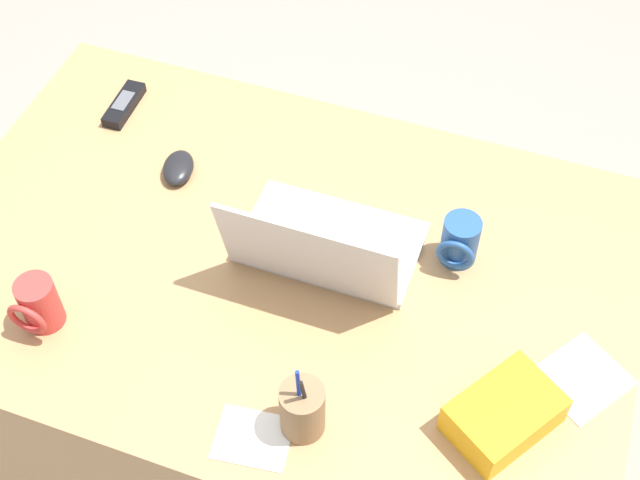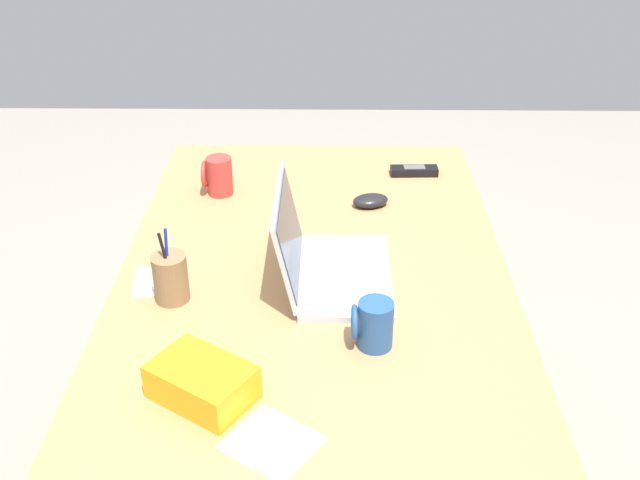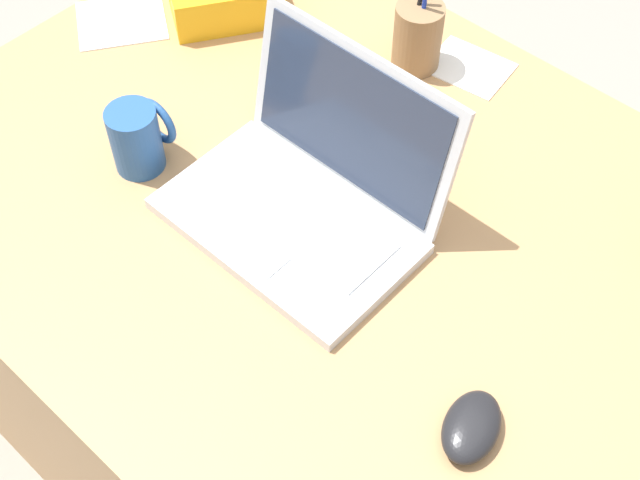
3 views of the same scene
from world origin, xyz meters
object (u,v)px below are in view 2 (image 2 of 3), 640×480
Objects in this scene: coffee_mug_tall at (218,176)px; cordless_phone at (414,171)px; snack_bag at (202,382)px; computer_mouse at (371,201)px; coffee_mug_white at (373,324)px; laptop at (327,262)px; pen_holder at (171,278)px.

coffee_mug_tall is 0.58m from cordless_phone.
coffee_mug_tall is 0.59× the size of snack_bag.
coffee_mug_white reaches higher than computer_mouse.
laptop is 3.20× the size of coffee_mug_tall.
coffee_mug_tall is 0.53m from pen_holder.
computer_mouse is 0.96× the size of coffee_mug_white.
computer_mouse is 0.56× the size of pen_holder.
laptop is 0.54m from coffee_mug_tall.
computer_mouse is (0.37, -0.12, -0.03)m from laptop.
laptop is 2.48× the size of cordless_phone.
coffee_mug_tall is at bearing 35.02° from laptop.
computer_mouse is 0.65m from pen_holder.
laptop is at bearing -76.20° from pen_holder.
cordless_phone is at bearing -11.31° from coffee_mug_white.
coffee_mug_tall reaches higher than cordless_phone.
coffee_mug_white is at bearing 168.69° from cordless_phone.
computer_mouse is at bearing -17.77° from laptop.
laptop reaches higher than cordless_phone.
snack_bag is (-0.77, 0.35, 0.02)m from computer_mouse.
pen_holder is 0.97× the size of snack_bag.
coffee_mug_tall is at bearing 64.99° from computer_mouse.
coffee_mug_white is 0.58× the size of pen_holder.
pen_holder is (-0.53, 0.04, 0.00)m from coffee_mug_tall.
computer_mouse is 0.70× the size of cordless_phone.
coffee_mug_white is at bearing -109.92° from pen_holder.
pen_holder is at bearing 118.86° from computer_mouse.
laptop is 1.97× the size of pen_holder.
laptop reaches higher than coffee_mug_tall.
snack_bag is (-0.84, -0.08, -0.02)m from coffee_mug_tall.
laptop is at bearing 155.73° from cordless_phone.
laptop reaches higher than computer_mouse.
computer_mouse is 0.25m from cordless_phone.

